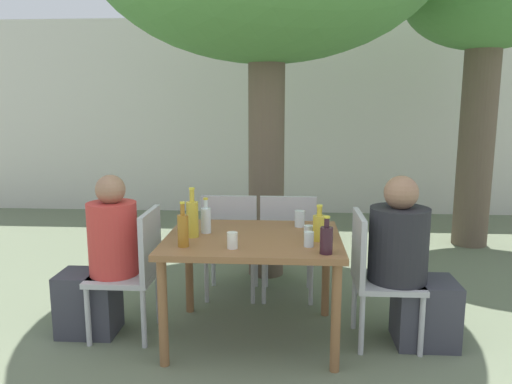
% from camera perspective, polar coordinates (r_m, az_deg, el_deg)
% --- Properties ---
extents(ground_plane, '(30.00, 30.00, 0.00)m').
position_cam_1_polar(ground_plane, '(3.63, -0.32, -16.26)').
color(ground_plane, '#667056').
extents(cafe_building_wall, '(10.00, 0.08, 2.80)m').
position_cam_1_polar(cafe_building_wall, '(7.34, 1.94, 8.51)').
color(cafe_building_wall, beige).
rests_on(cafe_building_wall, ground_plane).
extents(tree_far, '(1.77, 1.77, 3.32)m').
position_cam_1_polar(tree_far, '(6.18, 24.88, 18.51)').
color(tree_far, brown).
rests_on(tree_far, ground_plane).
extents(dining_table_front, '(1.17, 0.94, 0.73)m').
position_cam_1_polar(dining_table_front, '(3.40, -0.33, -6.51)').
color(dining_table_front, brown).
rests_on(dining_table_front, ground_plane).
extents(patio_chair_0, '(0.44, 0.44, 0.90)m').
position_cam_1_polar(patio_chair_0, '(3.59, -13.63, -8.19)').
color(patio_chair_0, '#B2B2B7').
rests_on(patio_chair_0, ground_plane).
extents(patio_chair_1, '(0.44, 0.44, 0.90)m').
position_cam_1_polar(patio_chair_1, '(3.48, 13.41, -8.76)').
color(patio_chair_1, '#B2B2B7').
rests_on(patio_chair_1, ground_plane).
extents(patio_chair_2, '(0.44, 0.44, 0.90)m').
position_cam_1_polar(patio_chair_2, '(4.13, -2.91, -5.47)').
color(patio_chair_2, '#B2B2B7').
rests_on(patio_chair_2, ground_plane).
extents(patio_chair_3, '(0.44, 0.44, 0.90)m').
position_cam_1_polar(patio_chair_3, '(4.10, 3.66, -5.58)').
color(patio_chair_3, '#B2B2B7').
rests_on(patio_chair_3, ground_plane).
extents(person_seated_0, '(0.57, 0.34, 1.14)m').
position_cam_1_polar(person_seated_0, '(3.66, -17.23, -7.96)').
color(person_seated_0, '#383842').
rests_on(person_seated_0, ground_plane).
extents(person_seated_1, '(0.59, 0.39, 1.15)m').
position_cam_1_polar(person_seated_1, '(3.52, 17.18, -8.43)').
color(person_seated_1, '#383842').
rests_on(person_seated_1, ground_plane).
extents(water_bottle_0, '(0.07, 0.07, 0.25)m').
position_cam_1_polar(water_bottle_0, '(3.46, -5.75, -3.13)').
color(water_bottle_0, silver).
rests_on(water_bottle_0, dining_table_front).
extents(wine_bottle_1, '(0.08, 0.08, 0.23)m').
position_cam_1_polar(wine_bottle_1, '(3.00, 8.05, -5.36)').
color(wine_bottle_1, '#331923').
rests_on(wine_bottle_1, dining_table_front).
extents(amber_bottle_2, '(0.07, 0.07, 0.29)m').
position_cam_1_polar(amber_bottle_2, '(3.14, -8.34, -4.24)').
color(amber_bottle_2, '#9E661E').
rests_on(amber_bottle_2, dining_table_front).
extents(oil_cruet_3, '(0.08, 0.08, 0.34)m').
position_cam_1_polar(oil_cruet_3, '(3.36, -7.28, -2.95)').
color(oil_cruet_3, gold).
rests_on(oil_cruet_3, dining_table_front).
extents(oil_cruet_4, '(0.08, 0.08, 0.24)m').
position_cam_1_polar(oil_cruet_4, '(3.27, 7.23, -3.99)').
color(oil_cruet_4, gold).
rests_on(oil_cruet_4, dining_table_front).
extents(drinking_glass_0, '(0.06, 0.06, 0.09)m').
position_cam_1_polar(drinking_glass_0, '(3.15, 6.06, -5.38)').
color(drinking_glass_0, silver).
rests_on(drinking_glass_0, dining_table_front).
extents(drinking_glass_1, '(0.07, 0.07, 0.10)m').
position_cam_1_polar(drinking_glass_1, '(3.09, -2.72, -5.53)').
color(drinking_glass_1, silver).
rests_on(drinking_glass_1, dining_table_front).
extents(drinking_glass_2, '(0.07, 0.07, 0.12)m').
position_cam_1_polar(drinking_glass_2, '(3.63, 5.02, -3.06)').
color(drinking_glass_2, silver).
rests_on(drinking_glass_2, dining_table_front).
extents(drinking_glass_3, '(0.06, 0.06, 0.08)m').
position_cam_1_polar(drinking_glass_3, '(3.35, 6.04, -4.53)').
color(drinking_glass_3, silver).
rests_on(drinking_glass_3, dining_table_front).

